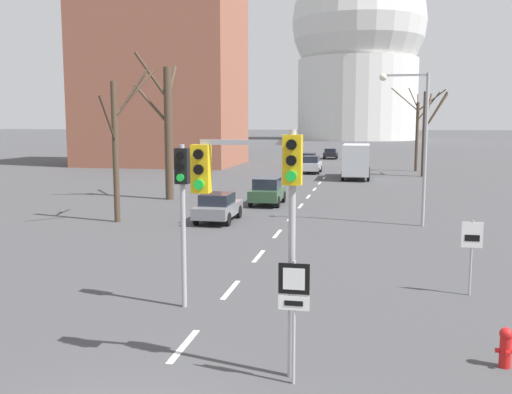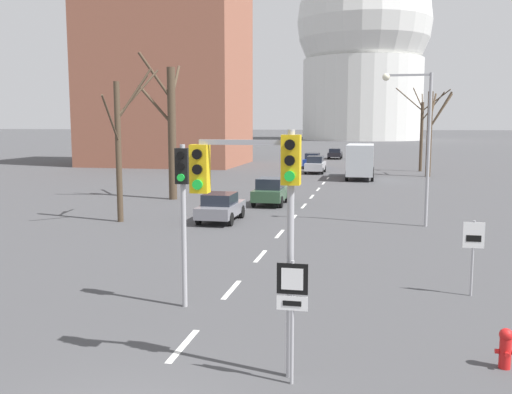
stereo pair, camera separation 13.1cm
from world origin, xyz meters
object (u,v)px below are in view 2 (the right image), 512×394
(traffic_signal_near_right, at_px, (258,191))
(street_lamp_right, at_px, (419,131))
(traffic_signal_centre_tall, at_px, (183,194))
(sedan_near_left, at_px, (221,207))
(speed_limit_sign, at_px, (473,245))
(sedan_far_right, at_px, (271,191))
(route_sign_post, at_px, (292,301))
(sedan_far_left, at_px, (312,160))
(sedan_near_right, at_px, (315,165))
(fire_hydrant, at_px, (505,347))
(sedan_mid_centre, at_px, (335,153))
(delivery_truck, at_px, (360,160))

(traffic_signal_near_right, distance_m, street_lamp_right, 18.49)
(traffic_signal_centre_tall, distance_m, sedan_near_left, 13.95)
(speed_limit_sign, height_order, sedan_far_right, speed_limit_sign)
(traffic_signal_centre_tall, bearing_deg, speed_limit_sign, 18.56)
(route_sign_post, distance_m, sedan_far_left, 53.62)
(sedan_near_right, distance_m, sedan_far_left, 6.49)
(traffic_signal_centre_tall, height_order, sedan_far_left, traffic_signal_centre_tall)
(fire_hydrant, relative_size, sedan_far_right, 0.22)
(speed_limit_sign, bearing_deg, sedan_near_right, 102.27)
(traffic_signal_centre_tall, bearing_deg, sedan_far_right, 93.49)
(traffic_signal_near_right, height_order, fire_hydrant, traffic_signal_near_right)
(sedan_near_right, height_order, sedan_far_right, sedan_near_right)
(route_sign_post, bearing_deg, sedan_near_right, 95.33)
(sedan_mid_centre, bearing_deg, route_sign_post, -86.73)
(traffic_signal_near_right, height_order, sedan_mid_centre, traffic_signal_near_right)
(route_sign_post, bearing_deg, traffic_signal_centre_tall, 131.23)
(traffic_signal_near_right, distance_m, delivery_truck, 41.71)
(fire_hydrant, xyz_separation_m, delivery_truck, (-4.02, 40.34, 1.24))
(route_sign_post, xyz_separation_m, fire_hydrant, (4.23, 1.62, -1.21))
(traffic_signal_centre_tall, xyz_separation_m, delivery_truck, (3.79, 37.88, -1.45))
(fire_hydrant, distance_m, sedan_near_left, 19.08)
(traffic_signal_centre_tall, xyz_separation_m, sedan_far_left, (-1.78, 49.26, -2.28))
(street_lamp_right, height_order, sedan_far_right, street_lamp_right)
(speed_limit_sign, height_order, sedan_far_left, speed_limit_sign)
(sedan_far_right, bearing_deg, delivery_truck, 74.43)
(route_sign_post, relative_size, sedan_far_left, 0.54)
(sedan_near_left, distance_m, sedan_mid_centre, 52.78)
(sedan_far_left, distance_m, sedan_far_right, 29.34)
(sedan_near_left, xyz_separation_m, sedan_near_right, (1.86, 29.36, 0.11))
(sedan_near_left, relative_size, sedan_far_left, 0.86)
(street_lamp_right, bearing_deg, route_sign_post, -100.98)
(traffic_signal_near_right, height_order, speed_limit_sign, traffic_signal_near_right)
(route_sign_post, distance_m, street_lamp_right, 18.86)
(traffic_signal_near_right, relative_size, fire_hydrant, 5.76)
(sedan_far_left, bearing_deg, sedan_near_right, -81.30)
(sedan_far_left, xyz_separation_m, delivery_truck, (5.57, -11.38, 0.84))
(speed_limit_sign, distance_m, sedan_near_right, 41.13)
(sedan_far_left, bearing_deg, sedan_mid_centre, 85.45)
(route_sign_post, xyz_separation_m, speed_limit_sign, (4.36, 6.75, -0.16))
(sedan_mid_centre, bearing_deg, traffic_signal_near_right, -87.32)
(sedan_mid_centre, bearing_deg, sedan_near_left, -92.42)
(traffic_signal_centre_tall, distance_m, speed_limit_sign, 8.53)
(traffic_signal_near_right, bearing_deg, sedan_near_left, 107.71)
(traffic_signal_near_right, bearing_deg, sedan_mid_centre, 92.68)
(traffic_signal_near_right, height_order, sedan_far_left, traffic_signal_near_right)
(route_sign_post, height_order, sedan_near_right, route_sign_post)
(traffic_signal_centre_tall, height_order, sedan_far_right, traffic_signal_centre_tall)
(sedan_near_left, distance_m, delivery_truck, 25.25)
(route_sign_post, bearing_deg, fire_hydrant, 21.00)
(route_sign_post, relative_size, fire_hydrant, 2.87)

